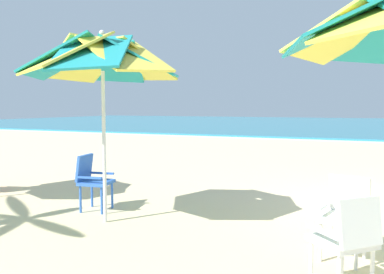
% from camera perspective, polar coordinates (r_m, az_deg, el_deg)
% --- Properties ---
extents(sea, '(80.00, 36.00, 0.10)m').
position_cam_1_polar(sea, '(37.44, 24.77, 1.74)').
color(sea, teal).
rests_on(sea, ground).
extents(surf_foam, '(80.00, 0.70, 0.01)m').
position_cam_1_polar(surf_foam, '(19.19, 26.14, -0.71)').
color(surf_foam, white).
rests_on(surf_foam, ground).
extents(plastic_chair_1, '(0.63, 0.63, 0.87)m').
position_cam_1_polar(plastic_chair_1, '(3.61, 22.13, -13.69)').
color(plastic_chair_1, white).
rests_on(plastic_chair_1, ground).
extents(plastic_chair_2, '(0.53, 0.55, 0.87)m').
position_cam_1_polar(plastic_chair_2, '(4.41, 21.86, -10.34)').
color(plastic_chair_2, white).
rests_on(plastic_chair_2, ground).
extents(beach_umbrella_1, '(2.20, 2.20, 2.63)m').
position_cam_1_polar(beach_umbrella_1, '(5.40, -13.18, 11.18)').
color(beach_umbrella_1, silver).
rests_on(beach_umbrella_1, ground).
extents(plastic_chair_3, '(0.53, 0.51, 0.87)m').
position_cam_1_polar(plastic_chair_3, '(6.14, -14.63, -6.00)').
color(plastic_chair_3, blue).
rests_on(plastic_chair_3, ground).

